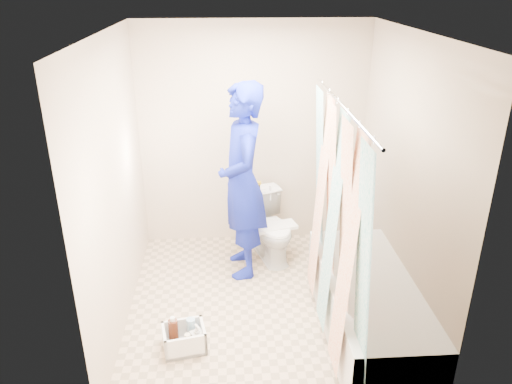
{
  "coord_description": "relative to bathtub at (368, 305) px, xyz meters",
  "views": [
    {
      "loc": [
        -0.3,
        -3.78,
        2.79
      ],
      "look_at": [
        -0.04,
        0.27,
        1.01
      ],
      "focal_mm": 35.0,
      "sensor_mm": 36.0,
      "label": 1
    }
  ],
  "objects": [
    {
      "name": "floor",
      "position": [
        -0.85,
        0.43,
        -0.27
      ],
      "size": [
        2.6,
        2.6,
        0.0
      ],
      "primitive_type": "plane",
      "color": "tan",
      "rests_on": "ground"
    },
    {
      "name": "ceiling",
      "position": [
        -0.85,
        0.43,
        2.13
      ],
      "size": [
        2.4,
        2.6,
        0.02
      ],
      "primitive_type": "cube",
      "color": "silver",
      "rests_on": "wall_back"
    },
    {
      "name": "wall_left",
      "position": [
        -2.05,
        0.43,
        0.93
      ],
      "size": [
        0.02,
        2.6,
        2.4
      ],
      "primitive_type": "cube",
      "color": "#B8A38D",
      "rests_on": "ground"
    },
    {
      "name": "curtain_rod",
      "position": [
        -0.33,
        0.0,
        1.68
      ],
      "size": [
        0.02,
        1.9,
        0.02
      ],
      "primitive_type": "cylinder",
      "rotation": [
        1.57,
        0.0,
        0.0
      ],
      "color": "silver",
      "rests_on": "wall_back"
    },
    {
      "name": "shower_curtain",
      "position": [
        -0.33,
        0.0,
        0.75
      ],
      "size": [
        0.06,
        1.75,
        1.8
      ],
      "primitive_type": "cube",
      "color": "white",
      "rests_on": "curtain_rod"
    },
    {
      "name": "tank_internals",
      "position": [
        -0.78,
        1.44,
        0.43
      ],
      "size": [
        0.17,
        0.08,
        0.23
      ],
      "color": "black",
      "rests_on": "toilet"
    },
    {
      "name": "bathtub",
      "position": [
        0.0,
        0.0,
        0.0
      ],
      "size": [
        0.7,
        1.75,
        0.5
      ],
      "color": "silver",
      "rests_on": "ground"
    },
    {
      "name": "wall_right",
      "position": [
        0.35,
        0.43,
        0.93
      ],
      "size": [
        0.02,
        2.6,
        2.4
      ],
      "primitive_type": "cube",
      "color": "#B8A38D",
      "rests_on": "ground"
    },
    {
      "name": "plumber",
      "position": [
        -1.0,
        1.05,
        0.69
      ],
      "size": [
        0.53,
        0.75,
        1.92
      ],
      "primitive_type": "imported",
      "rotation": [
        0.0,
        0.0,
        -1.46
      ],
      "color": "navy",
      "rests_on": "ground"
    },
    {
      "name": "wall_back",
      "position": [
        -0.85,
        1.73,
        0.93
      ],
      "size": [
        2.4,
        0.02,
        2.4
      ],
      "primitive_type": "cube",
      "color": "#B8A38D",
      "rests_on": "ground"
    },
    {
      "name": "cleaning_caddy",
      "position": [
        -1.51,
        -0.12,
        -0.17
      ],
      "size": [
        0.38,
        0.33,
        0.26
      ],
      "rotation": [
        0.0,
        0.0,
        0.2
      ],
      "color": "white",
      "rests_on": "ground"
    },
    {
      "name": "tank_lid",
      "position": [
        -0.66,
        1.16,
        0.15
      ],
      "size": [
        0.47,
        0.3,
        0.03
      ],
      "primitive_type": "cube",
      "rotation": [
        0.0,
        0.0,
        0.27
      ],
      "color": "white",
      "rests_on": "toilet"
    },
    {
      "name": "wall_front",
      "position": [
        -0.85,
        -0.88,
        0.93
      ],
      "size": [
        2.4,
        0.02,
        2.4
      ],
      "primitive_type": "cube",
      "color": "#B8A38D",
      "rests_on": "ground"
    },
    {
      "name": "toilet",
      "position": [
        -0.69,
        1.27,
        0.09
      ],
      "size": [
        0.57,
        0.77,
        0.71
      ],
      "primitive_type": "imported",
      "rotation": [
        0.0,
        0.0,
        0.27
      ],
      "color": "white",
      "rests_on": "ground"
    }
  ]
}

